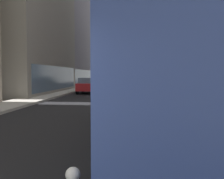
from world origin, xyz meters
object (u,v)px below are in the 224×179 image
(car_white_van, at_px, (140,83))
(car_red_coupe, at_px, (88,86))
(transit_bus, at_px, (164,80))
(car_black_suv, at_px, (129,81))

(car_white_van, relative_size, car_red_coupe, 1.11)
(transit_bus, height_order, car_black_suv, transit_bus)
(car_red_coupe, bearing_deg, transit_bus, -73.94)
(car_black_suv, relative_size, car_red_coupe, 1.16)
(car_black_suv, distance_m, car_red_coupe, 19.17)
(transit_bus, bearing_deg, car_red_coupe, 106.06)
(car_red_coupe, bearing_deg, car_white_van, 61.95)
(car_red_coupe, bearing_deg, car_black_suv, 77.96)
(car_black_suv, bearing_deg, car_red_coupe, -102.04)
(car_black_suv, bearing_deg, transit_bus, -87.60)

